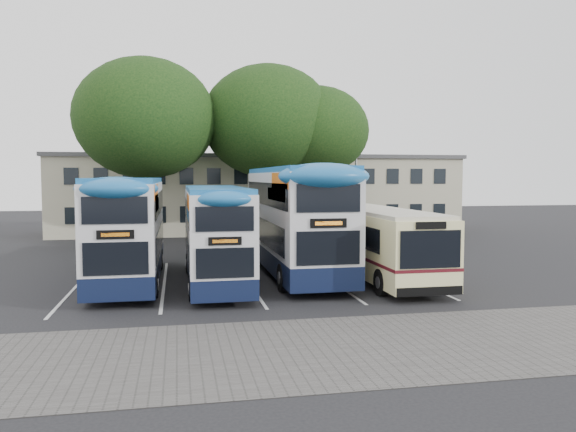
% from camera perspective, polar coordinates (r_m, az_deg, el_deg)
% --- Properties ---
extents(ground, '(120.00, 120.00, 0.00)m').
position_cam_1_polar(ground, '(20.46, 8.20, -8.61)').
color(ground, black).
rests_on(ground, ground).
extents(paving_strip, '(40.00, 6.00, 0.01)m').
position_cam_1_polar(paving_strip, '(15.25, 7.31, -12.99)').
color(paving_strip, '#595654').
rests_on(paving_strip, ground).
extents(bay_lines, '(14.12, 11.00, 0.01)m').
position_cam_1_polar(bay_lines, '(24.41, -4.17, -6.51)').
color(bay_lines, silver).
rests_on(bay_lines, ground).
extents(depot_building, '(32.40, 8.40, 6.20)m').
position_cam_1_polar(depot_building, '(46.31, -2.89, 2.39)').
color(depot_building, '#BAB396').
rests_on(depot_building, ground).
extents(lamp_post, '(0.25, 1.05, 9.06)m').
position_cam_1_polar(lamp_post, '(40.81, 6.93, 4.86)').
color(lamp_post, gray).
rests_on(lamp_post, ground).
extents(tree_left, '(8.88, 8.88, 11.90)m').
position_cam_1_polar(tree_left, '(36.79, -14.29, 9.58)').
color(tree_left, black).
rests_on(tree_left, ground).
extents(tree_mid, '(8.87, 8.87, 11.96)m').
position_cam_1_polar(tree_mid, '(38.23, -2.05, 9.59)').
color(tree_mid, black).
rests_on(tree_mid, ground).
extents(tree_right, '(7.05, 7.05, 10.59)m').
position_cam_1_polar(tree_right, '(38.56, 2.96, 8.63)').
color(tree_right, black).
rests_on(tree_right, ground).
extents(bus_dd_left, '(2.56, 10.58, 4.41)m').
position_cam_1_polar(bus_dd_left, '(24.61, -15.84, -0.87)').
color(bus_dd_left, '#0E1734').
rests_on(bus_dd_left, ground).
extents(bus_dd_mid, '(2.35, 9.68, 4.03)m').
position_cam_1_polar(bus_dd_mid, '(23.49, -7.40, -1.49)').
color(bus_dd_mid, '#0E1734').
rests_on(bus_dd_mid, ground).
extents(bus_dd_right, '(2.83, 11.66, 4.86)m').
position_cam_1_polar(bus_dd_right, '(25.56, 0.67, 0.02)').
color(bus_dd_right, '#0E1734').
rests_on(bus_dd_right, ground).
extents(bus_single, '(2.61, 10.25, 3.06)m').
position_cam_1_polar(bus_single, '(24.91, 9.13, -2.32)').
color(bus_single, '#FAF1A7').
rests_on(bus_single, ground).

